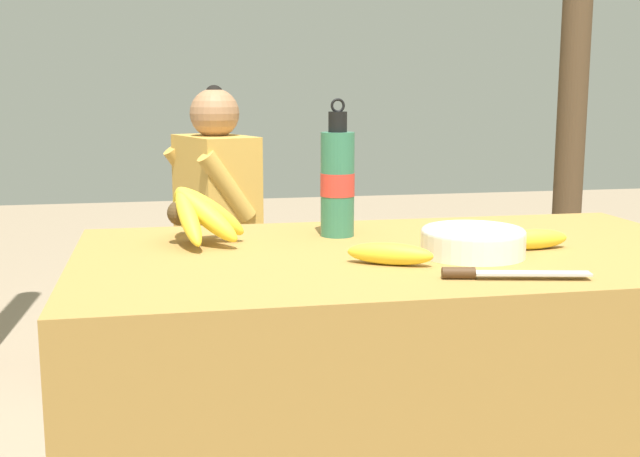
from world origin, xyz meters
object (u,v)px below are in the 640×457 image
object	(u,v)px
water_bottle	(338,181)
wooden_bench	(291,277)
banana_bunch_ripe	(197,213)
knife	(495,273)
banana_bunch_green	(404,239)
loose_banana_front	(390,254)
seated_vendor	(204,214)
serving_bowl	(473,241)
loose_banana_side	(532,239)
support_post_far	(576,28)

from	to	relation	value
water_bottle	wooden_bench	xyz separation A→B (m)	(0.09, 1.19, -0.49)
banana_bunch_ripe	wooden_bench	size ratio (longest dim) A/B	0.19
banana_bunch_ripe	knife	xyz separation A→B (m)	(0.47, -0.41, -0.05)
banana_bunch_ripe	banana_bunch_green	distance (m)	1.50
loose_banana_front	seated_vendor	xyz separation A→B (m)	(-0.25, 1.44, -0.14)
serving_bowl	knife	bearing A→B (deg)	-100.79
water_bottle	banana_bunch_green	distance (m)	1.35
serving_bowl	wooden_bench	distance (m)	1.50
serving_bowl	loose_banana_side	bearing A→B (deg)	13.99
banana_bunch_green	loose_banana_side	bearing A→B (deg)	-97.22
loose_banana_front	loose_banana_side	distance (m)	0.32
serving_bowl	support_post_far	size ratio (longest dim) A/B	0.08
wooden_bench	support_post_far	xyz separation A→B (m)	(1.20, 0.19, 0.93)
water_bottle	loose_banana_side	bearing A→B (deg)	-32.64
banana_bunch_ripe	water_bottle	size ratio (longest dim) A/B	0.94
water_bottle	support_post_far	size ratio (longest dim) A/B	0.12
serving_bowl	seated_vendor	size ratio (longest dim) A/B	0.19
banana_bunch_green	support_post_far	distance (m)	1.12
wooden_bench	banana_bunch_green	world-z (taller)	banana_bunch_green
loose_banana_side	seated_vendor	size ratio (longest dim) A/B	0.15
serving_bowl	banana_bunch_ripe	bearing A→B (deg)	156.19
serving_bowl	support_post_far	bearing A→B (deg)	56.50
banana_bunch_ripe	knife	world-z (taller)	banana_bunch_ripe
banana_bunch_ripe	support_post_far	bearing A→B (deg)	41.64
wooden_bench	banana_bunch_green	bearing A→B (deg)	-0.07
knife	banana_bunch_green	world-z (taller)	knife
banana_bunch_ripe	loose_banana_side	xyz separation A→B (m)	(0.64, -0.19, -0.04)
knife	wooden_bench	distance (m)	1.68
knife	support_post_far	size ratio (longest dim) A/B	0.10
water_bottle	banana_bunch_green	bearing A→B (deg)	66.28
banana_bunch_ripe	support_post_far	xyz separation A→B (m)	(1.59, 1.41, 0.49)
banana_bunch_ripe	loose_banana_front	world-z (taller)	banana_bunch_ripe
banana_bunch_ripe	support_post_far	world-z (taller)	support_post_far
serving_bowl	support_post_far	distance (m)	2.03
wooden_bench	banana_bunch_green	distance (m)	0.45
loose_banana_front	loose_banana_side	bearing A→B (deg)	14.36
wooden_bench	seated_vendor	size ratio (longest dim) A/B	1.40
banana_bunch_ripe	knife	size ratio (longest dim) A/B	1.12
wooden_bench	seated_vendor	bearing A→B (deg)	-171.39
loose_banana_side	wooden_bench	bearing A→B (deg)	100.19
water_bottle	knife	distance (m)	0.48
loose_banana_front	banana_bunch_green	bearing A→B (deg)	71.71
loose_banana_side	serving_bowl	bearing A→B (deg)	-166.01
knife	wooden_bench	bearing A→B (deg)	105.17
loose_banana_side	support_post_far	xyz separation A→B (m)	(0.94, 1.60, 0.53)
banana_bunch_green	support_post_far	bearing A→B (deg)	13.91
loose_banana_front	water_bottle	bearing A→B (deg)	95.70
serving_bowl	banana_bunch_green	xyz separation A→B (m)	(0.32, 1.44, -0.27)
banana_bunch_ripe	water_bottle	xyz separation A→B (m)	(0.30, 0.03, 0.05)
water_bottle	seated_vendor	world-z (taller)	seated_vendor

